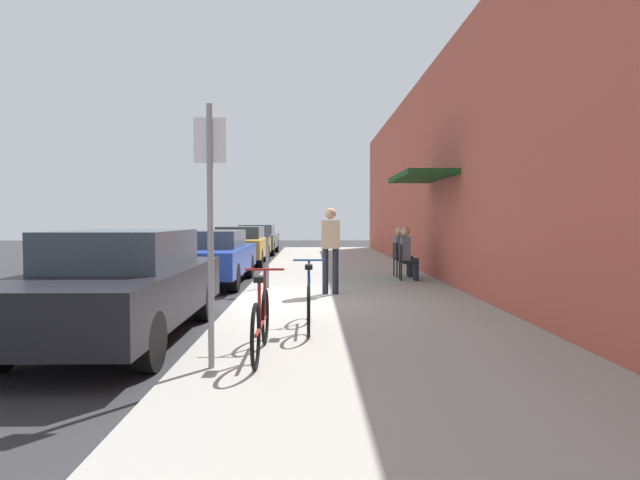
# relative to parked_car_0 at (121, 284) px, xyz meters

# --- Properties ---
(ground_plane) EXTENTS (60.00, 60.00, 0.00)m
(ground_plane) POSITION_rel_parked_car_0_xyz_m (1.10, 2.52, -0.75)
(ground_plane) COLOR #2D2D30
(sidewalk_slab) EXTENTS (4.50, 32.00, 0.12)m
(sidewalk_slab) POSITION_rel_parked_car_0_xyz_m (3.35, 4.52, -0.69)
(sidewalk_slab) COLOR #9E9B93
(sidewalk_slab) RESTS_ON ground_plane
(building_facade) EXTENTS (1.40, 32.00, 5.62)m
(building_facade) POSITION_rel_parked_car_0_xyz_m (5.75, 4.52, 2.06)
(building_facade) COLOR #BC5442
(building_facade) RESTS_ON ground_plane
(parked_car_0) EXTENTS (1.80, 4.40, 1.45)m
(parked_car_0) POSITION_rel_parked_car_0_xyz_m (0.00, 0.00, 0.00)
(parked_car_0) COLOR black
(parked_car_0) RESTS_ON ground_plane
(parked_car_1) EXTENTS (1.80, 4.40, 1.32)m
(parked_car_1) POSITION_rel_parked_car_0_xyz_m (0.00, 5.91, -0.05)
(parked_car_1) COLOR navy
(parked_car_1) RESTS_ON ground_plane
(parked_car_2) EXTENTS (1.80, 4.40, 1.34)m
(parked_car_2) POSITION_rel_parked_car_0_xyz_m (-0.00, 11.46, -0.04)
(parked_car_2) COLOR #A58433
(parked_car_2) RESTS_ON ground_plane
(parked_car_3) EXTENTS (1.80, 4.40, 1.34)m
(parked_car_3) POSITION_rel_parked_car_0_xyz_m (0.00, 16.96, -0.04)
(parked_car_3) COLOR #47514C
(parked_car_3) RESTS_ON ground_plane
(parking_meter) EXTENTS (0.12, 0.10, 1.32)m
(parking_meter) POSITION_rel_parked_car_0_xyz_m (1.55, 4.30, 0.14)
(parking_meter) COLOR slate
(parking_meter) RESTS_ON sidewalk_slab
(street_sign) EXTENTS (0.32, 0.06, 2.60)m
(street_sign) POSITION_rel_parked_car_0_xyz_m (1.50, -1.66, 0.89)
(street_sign) COLOR gray
(street_sign) RESTS_ON sidewalk_slab
(bicycle_0) EXTENTS (0.46, 1.71, 0.90)m
(bicycle_0) POSITION_rel_parked_car_0_xyz_m (1.95, -1.21, -0.27)
(bicycle_0) COLOR black
(bicycle_0) RESTS_ON sidewalk_slab
(bicycle_1) EXTENTS (0.46, 1.71, 0.90)m
(bicycle_1) POSITION_rel_parked_car_0_xyz_m (2.46, 0.16, -0.27)
(bicycle_1) COLOR black
(bicycle_1) RESTS_ON sidewalk_slab
(cafe_chair_0) EXTENTS (0.47, 0.47, 0.87)m
(cafe_chair_0) POSITION_rel_parked_car_0_xyz_m (4.77, 5.63, -0.12)
(cafe_chair_0) COLOR black
(cafe_chair_0) RESTS_ON sidewalk_slab
(seated_patron_0) EXTENTS (0.44, 0.38, 1.29)m
(seated_patron_0) POSITION_rel_parked_car_0_xyz_m (4.83, 5.63, 0.07)
(seated_patron_0) COLOR #232838
(seated_patron_0) RESTS_ON sidewalk_slab
(cafe_chair_1) EXTENTS (0.46, 0.46, 0.87)m
(cafe_chair_1) POSITION_rel_parked_car_0_xyz_m (4.77, 6.39, -0.12)
(cafe_chair_1) COLOR black
(cafe_chair_1) RESTS_ON sidewalk_slab
(seated_patron_1) EXTENTS (0.44, 0.37, 1.29)m
(seated_patron_1) POSITION_rel_parked_car_0_xyz_m (4.83, 6.39, 0.07)
(seated_patron_1) COLOR #232838
(seated_patron_1) RESTS_ON sidewalk_slab
(pedestrian_standing) EXTENTS (0.36, 0.22, 1.70)m
(pedestrian_standing) POSITION_rel_parked_car_0_xyz_m (2.87, 3.36, 0.37)
(pedestrian_standing) COLOR #232838
(pedestrian_standing) RESTS_ON sidewalk_slab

